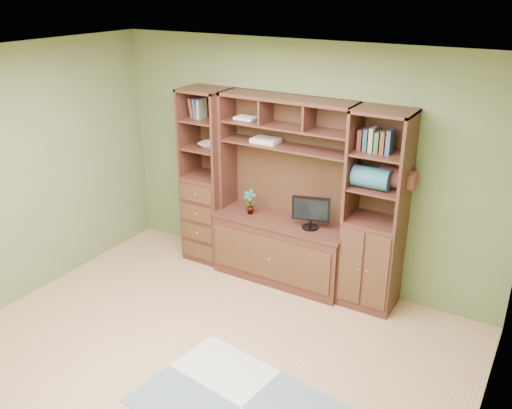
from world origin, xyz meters
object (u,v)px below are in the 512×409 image
Objects in this scene: left_tower at (207,177)px; center_hutch at (282,194)px; right_tower at (376,213)px; monitor at (311,207)px.

center_hutch is at bearing -2.29° from left_tower.
left_tower is 1.00× the size of right_tower.
left_tower reaches higher than monitor.
center_hutch is 1.03m from right_tower.
right_tower is 0.67m from monitor.
right_tower reaches higher than monitor.
monitor is at bearing -5.49° from center_hutch.
center_hutch is at bearing 158.20° from monitor.
left_tower is at bearing 160.55° from monitor.
right_tower is (1.02, 0.04, 0.00)m from center_hutch.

